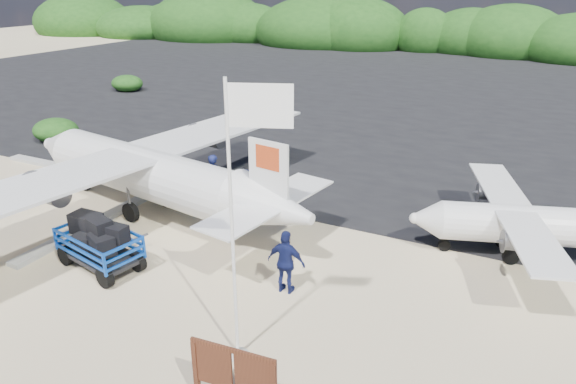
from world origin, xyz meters
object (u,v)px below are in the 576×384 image
at_px(aircraft_small, 271,77).
at_px(crew_a, 214,179).
at_px(flagpole, 238,354).
at_px(baggage_cart, 103,267).
at_px(crew_c, 286,262).
at_px(crew_b, 246,193).

bearing_deg(aircraft_small, crew_a, 95.65).
height_order(flagpole, aircraft_small, flagpole).
xyz_separation_m(baggage_cart, crew_a, (0.36, 5.58, 0.99)).
height_order(baggage_cart, crew_a, crew_a).
xyz_separation_m(baggage_cart, crew_c, (5.56, 1.30, 0.93)).
bearing_deg(flagpole, crew_b, 119.07).
relative_size(crew_a, crew_b, 1.08).
bearing_deg(crew_a, flagpole, 151.19).
relative_size(baggage_cart, crew_a, 1.43).
bearing_deg(crew_b, crew_c, 141.17).
xyz_separation_m(crew_a, crew_c, (5.20, -4.28, -0.05)).
xyz_separation_m(flagpole, crew_b, (-3.67, 6.60, 0.92)).
height_order(crew_b, crew_c, crew_c).
height_order(baggage_cart, crew_b, crew_b).
bearing_deg(flagpole, aircraft_small, 116.84).
xyz_separation_m(baggage_cart, flagpole, (5.71, -1.53, 0.00)).
distance_m(flagpole, crew_c, 2.98).
height_order(crew_a, crew_b, crew_a).
bearing_deg(crew_c, baggage_cart, 10.45).
bearing_deg(crew_c, aircraft_small, -63.90).
distance_m(crew_c, aircraft_small, 34.06).
relative_size(baggage_cart, aircraft_small, 0.42).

